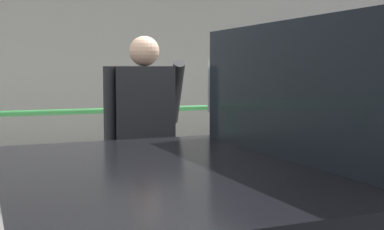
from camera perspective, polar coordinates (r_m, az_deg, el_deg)
name	(u,v)px	position (r m, az deg, el deg)	size (l,w,h in m)	color
sidewalk_curb	(188,225)	(5.00, -0.41, -12.05)	(36.00, 2.65, 0.12)	#ADA8A0
parking_meter	(218,115)	(3.86, 2.91, -0.01)	(0.16, 0.16, 1.52)	slate
pedestrian_at_meter	(145,132)	(3.86, -5.23, -1.93)	(0.67, 0.47, 1.66)	slate
background_railing	(154,131)	(5.81, -4.20, -1.83)	(24.06, 0.06, 1.00)	#2D7A38
backdrop_wall	(116,47)	(7.49, -8.41, 7.49)	(32.00, 0.50, 3.70)	gray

